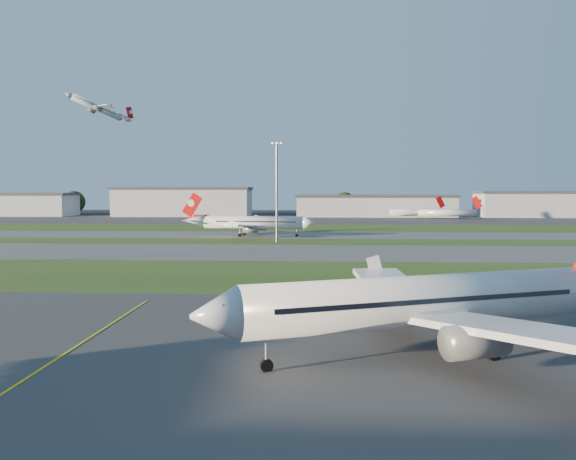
# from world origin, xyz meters

# --- Properties ---
(grass_strip_a) EXTENTS (300.00, 34.00, 0.01)m
(grass_strip_a) POSITION_xyz_m (0.00, 52.00, 0.01)
(grass_strip_a) COLOR #314717
(grass_strip_a) RESTS_ON ground
(taxiway_a) EXTENTS (300.00, 32.00, 0.01)m
(taxiway_a) POSITION_xyz_m (0.00, 85.00, 0.01)
(taxiway_a) COLOR #515154
(taxiway_a) RESTS_ON ground
(grass_strip_b) EXTENTS (300.00, 18.00, 0.01)m
(grass_strip_b) POSITION_xyz_m (0.00, 110.00, 0.01)
(grass_strip_b) COLOR #314717
(grass_strip_b) RESTS_ON ground
(taxiway_b) EXTENTS (300.00, 26.00, 0.01)m
(taxiway_b) POSITION_xyz_m (0.00, 132.00, 0.01)
(taxiway_b) COLOR #515154
(taxiway_b) RESTS_ON ground
(grass_strip_c) EXTENTS (300.00, 40.00, 0.01)m
(grass_strip_c) POSITION_xyz_m (0.00, 165.00, 0.01)
(grass_strip_c) COLOR #314717
(grass_strip_c) RESTS_ON ground
(apron_far) EXTENTS (400.00, 80.00, 0.01)m
(apron_far) POSITION_xyz_m (0.00, 225.00, 0.01)
(apron_far) COLOR #333335
(apron_far) RESTS_ON ground
(yellow_line) EXTENTS (0.25, 60.00, 0.02)m
(yellow_line) POSITION_xyz_m (5.00, 0.00, 0.00)
(yellow_line) COLOR gold
(yellow_line) RESTS_ON ground
(airliner_parked) EXTENTS (38.08, 32.26, 12.47)m
(airliner_parked) POSITION_xyz_m (35.15, 9.53, 4.38)
(airliner_parked) COLOR silver
(airliner_parked) RESTS_ON ground
(airliner_taxiing) EXTENTS (36.43, 30.75, 11.38)m
(airliner_taxiing) POSITION_xyz_m (6.55, 126.26, 4.00)
(airliner_taxiing) COLOR silver
(airliner_taxiing) RESTS_ON ground
(airliner_departing) EXTENTS (24.69, 21.72, 9.65)m
(airliner_departing) POSITION_xyz_m (-79.77, 229.99, 52.99)
(airliner_departing) COLOR silver
(mini_jet_near) EXTENTS (27.50, 11.80, 9.48)m
(mini_jet_near) POSITION_xyz_m (71.57, 229.09, 3.28)
(mini_jet_near) COLOR silver
(mini_jet_near) RESTS_ON ground
(mini_jet_far) EXTENTS (28.50, 7.29, 9.48)m
(mini_jet_far) POSITION_xyz_m (85.01, 224.66, 3.28)
(mini_jet_far) COLOR silver
(mini_jet_far) RESTS_ON ground
(light_mast_centre) EXTENTS (3.20, 0.70, 25.80)m
(light_mast_centre) POSITION_xyz_m (15.00, 108.00, 14.81)
(light_mast_centre) COLOR gray
(light_mast_centre) RESTS_ON ground
(hangar_west) EXTENTS (71.40, 23.00, 15.20)m
(hangar_west) POSITION_xyz_m (-45.00, 255.00, 7.64)
(hangar_west) COLOR #A1A3A9
(hangar_west) RESTS_ON ground
(hangar_east) EXTENTS (81.60, 23.00, 11.20)m
(hangar_east) POSITION_xyz_m (55.00, 255.00, 5.64)
(hangar_east) COLOR #A1A3A9
(hangar_east) RESTS_ON ground
(hangar_far_east) EXTENTS (96.90, 23.00, 13.20)m
(hangar_far_east) POSITION_xyz_m (155.00, 255.00, 6.64)
(hangar_far_east) COLOR #A1A3A9
(hangar_far_east) RESTS_ON ground
(tree_west) EXTENTS (12.10, 12.10, 13.20)m
(tree_west) POSITION_xyz_m (-110.00, 270.00, 7.14)
(tree_west) COLOR black
(tree_west) RESTS_ON ground
(tree_mid_west) EXTENTS (9.90, 9.90, 10.80)m
(tree_mid_west) POSITION_xyz_m (-20.00, 266.00, 5.84)
(tree_mid_west) COLOR black
(tree_mid_west) RESTS_ON ground
(tree_mid_east) EXTENTS (11.55, 11.55, 12.60)m
(tree_mid_east) POSITION_xyz_m (40.00, 269.00, 6.81)
(tree_mid_east) COLOR black
(tree_mid_east) RESTS_ON ground
(tree_east) EXTENTS (10.45, 10.45, 11.40)m
(tree_east) POSITION_xyz_m (115.00, 267.00, 6.16)
(tree_east) COLOR black
(tree_east) RESTS_ON ground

